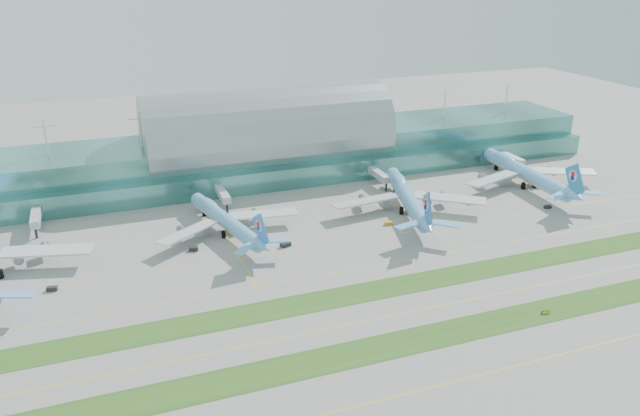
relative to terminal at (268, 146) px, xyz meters
name	(u,v)px	position (x,y,z in m)	size (l,w,h in m)	color
ground	(379,293)	(-0.01, -128.79, -14.23)	(700.00, 700.00, 0.00)	gray
terminal	(268,146)	(0.00, 0.00, 0.00)	(340.00, 69.10, 36.00)	#3D7A75
grass_strip_near	(422,339)	(-0.01, -156.79, -14.19)	(420.00, 12.00, 0.08)	#2D591E
grass_strip_far	(377,290)	(-0.01, -126.79, -14.19)	(420.00, 12.00, 0.08)	#2D591E
taxiline_a	(460,380)	(-0.01, -176.79, -14.22)	(420.00, 0.35, 0.01)	yellow
taxiline_b	(399,314)	(-0.01, -142.79, -14.22)	(420.00, 0.35, 0.01)	yellow
taxiline_c	(357,269)	(-0.01, -110.79, -14.22)	(420.00, 0.35, 0.01)	yellow
taxiline_d	(334,244)	(-0.01, -88.79, -14.22)	(420.00, 0.35, 0.01)	yellow
airliner_b	(225,219)	(-36.30, -64.36, -8.47)	(58.27, 67.15, 18.67)	#64ABDD
airliner_c	(407,196)	(41.87, -67.79, -7.77)	(64.67, 74.77, 20.92)	#68A8E5
airliner_d	(525,172)	(109.23, -59.14, -7.58)	(68.90, 78.36, 21.56)	#6FB8F5
gse_b	(52,289)	(-99.42, -90.05, -13.53)	(3.32, 1.71, 1.39)	black
gse_c	(194,249)	(-50.99, -76.17, -13.51)	(3.28, 2.05, 1.43)	black
gse_d	(285,244)	(-17.89, -84.56, -13.44)	(3.99, 2.02, 1.57)	black
gse_e	(389,223)	(27.62, -79.68, -13.60)	(3.22, 1.47, 1.26)	#CA8A0B
gse_f	(431,222)	(44.45, -84.19, -13.52)	(3.81, 1.84, 1.41)	black
gse_g	(548,207)	(100.17, -87.67, -13.56)	(2.93, 1.71, 1.34)	black
gse_h	(558,191)	(117.67, -73.18, -13.48)	(3.50, 1.86, 1.49)	black
taxiway_sign_east	(545,312)	(42.03, -158.04, -13.71)	(2.43, 0.95, 1.04)	black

